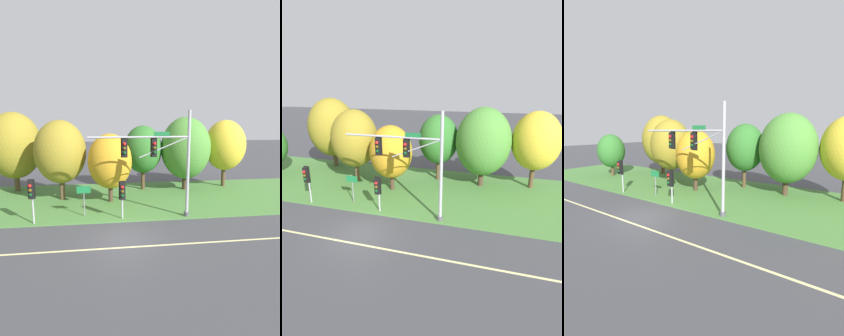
{
  "view_description": "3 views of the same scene",
  "coord_description": "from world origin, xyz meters",
  "views": [
    {
      "loc": [
        -1.07,
        -14.76,
        6.89
      ],
      "look_at": [
        1.41,
        4.0,
        3.55
      ],
      "focal_mm": 28.0,
      "sensor_mm": 36.0,
      "label": 1
    },
    {
      "loc": [
        8.18,
        -13.24,
        9.29
      ],
      "look_at": [
        3.04,
        4.09,
        3.46
      ],
      "focal_mm": 28.0,
      "sensor_mm": 36.0,
      "label": 2
    },
    {
      "loc": [
        11.82,
        -9.9,
        5.89
      ],
      "look_at": [
        2.46,
        3.97,
        3.08
      ],
      "focal_mm": 24.0,
      "sensor_mm": 36.0,
      "label": 3
    }
  ],
  "objects": [
    {
      "name": "lane_stripe",
      "position": [
        0.0,
        -1.2,
        0.0
      ],
      "size": [
        36.0,
        0.16,
        0.01
      ],
      "primitive_type": "cube",
      "color": "beige",
      "rests_on": "ground"
    },
    {
      "name": "pedestrian_signal_further_along",
      "position": [
        -5.99,
        2.69,
        2.33
      ],
      "size": [
        0.46,
        0.55,
        3.08
      ],
      "color": "#9EA0A5",
      "rests_on": "grass_verge"
    },
    {
      "name": "tree_furthest_back",
      "position": [
        11.39,
        11.35,
        4.46
      ],
      "size": [
        4.2,
        4.2,
        7.0
      ],
      "color": "#4C3823",
      "rests_on": "grass_verge"
    },
    {
      "name": "ground_plane",
      "position": [
        0.0,
        0.0,
        0.0
      ],
      "size": [
        160.0,
        160.0,
        0.0
      ],
      "primitive_type": "plane",
      "color": "#3D3D42"
    },
    {
      "name": "tree_mid_verge",
      "position": [
        -0.72,
        7.24,
        3.6
      ],
      "size": [
        3.73,
        3.73,
        5.85
      ],
      "color": "#423021",
      "rests_on": "grass_verge"
    },
    {
      "name": "tree_tall_centre",
      "position": [
        2.64,
        11.06,
        4.17
      ],
      "size": [
        3.79,
        3.79,
        6.46
      ],
      "color": "#4C3823",
      "rests_on": "grass_verge"
    },
    {
      "name": "traffic_signal_mast",
      "position": [
        2.84,
        2.93,
        4.52
      ],
      "size": [
        7.17,
        0.49,
        7.61
      ],
      "color": "#9EA0A5",
      "rests_on": "grass_verge"
    },
    {
      "name": "route_sign_post",
      "position": [
        -2.7,
        3.85,
        1.68
      ],
      "size": [
        0.98,
        0.08,
        2.3
      ],
      "color": "slate",
      "rests_on": "grass_verge"
    },
    {
      "name": "tree_right_far",
      "position": [
        6.88,
        10.56,
        4.3
      ],
      "size": [
        4.93,
        4.93,
        7.29
      ],
      "color": "#423021",
      "rests_on": "grass_verge"
    },
    {
      "name": "pedestrian_signal_near_kerb",
      "position": [
        0.01,
        2.85,
        2.05
      ],
      "size": [
        0.46,
        0.55,
        2.75
      ],
      "color": "#9EA0A5",
      "rests_on": "grass_verge"
    },
    {
      "name": "tree_left_of_mast",
      "position": [
        -9.9,
        12.13,
        4.6
      ],
      "size": [
        5.18,
        5.18,
        7.75
      ],
      "color": "brown",
      "rests_on": "grass_verge"
    },
    {
      "name": "tree_behind_signpost",
      "position": [
        -4.94,
        8.45,
        4.32
      ],
      "size": [
        4.38,
        4.38,
        6.98
      ],
      "color": "brown",
      "rests_on": "grass_verge"
    },
    {
      "name": "grass_verge",
      "position": [
        0.0,
        8.25,
        0.05
      ],
      "size": [
        48.0,
        11.5,
        0.1
      ],
      "primitive_type": "cube",
      "color": "#477A38",
      "rests_on": "ground"
    }
  ]
}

